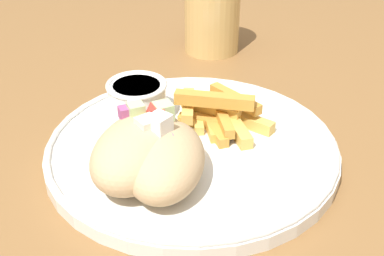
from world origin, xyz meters
TOP-DOWN VIEW (x-y plane):
  - table at (0.00, 0.00)m, footprint 1.26×1.26m
  - plate at (-0.00, -0.03)m, footprint 0.29×0.29m
  - pita_sandwich_near at (-0.07, -0.04)m, footprint 0.13×0.11m
  - pita_sandwich_far at (-0.07, -0.02)m, footprint 0.13×0.10m
  - fries_pile at (0.05, -0.03)m, footprint 0.08×0.11m
  - sauce_ramekin at (0.02, 0.05)m, footprint 0.07×0.07m
  - water_glass at (0.25, 0.09)m, footprint 0.08×0.08m

SIDE VIEW (x-z plane):
  - table at x=0.00m, z-range 0.29..0.99m
  - plate at x=0.00m, z-range 0.71..0.73m
  - fries_pile at x=0.05m, z-range 0.72..0.75m
  - sauce_ramekin at x=0.02m, z-range 0.72..0.77m
  - pita_sandwich_near at x=-0.07m, z-range 0.72..0.78m
  - pita_sandwich_far at x=-0.07m, z-range 0.72..0.78m
  - water_glass at x=0.25m, z-range 0.70..0.81m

